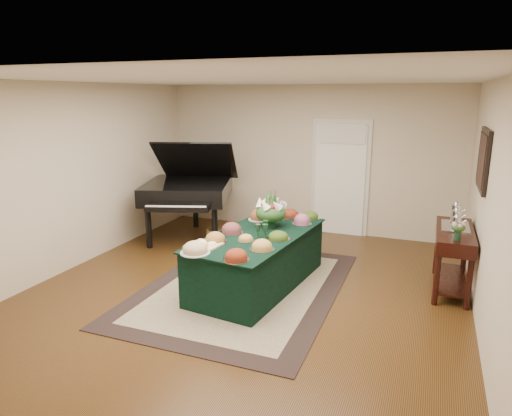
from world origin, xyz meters
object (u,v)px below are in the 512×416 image
at_px(floral_centerpiece, 271,209).
at_px(grand_piano, 188,190).
at_px(buffet_table, 258,260).
at_px(mahogany_sideboard, 454,243).

distance_m(floral_centerpiece, grand_piano, 2.29).
height_order(buffet_table, grand_piano, grand_piano).
distance_m(buffet_table, mahogany_sideboard, 2.56).
xyz_separation_m(buffet_table, floral_centerpiece, (0.04, 0.38, 0.62)).
bearing_deg(mahogany_sideboard, grand_piano, 170.21).
relative_size(floral_centerpiece, mahogany_sideboard, 0.34).
xyz_separation_m(grand_piano, mahogany_sideboard, (4.34, -0.75, -0.24)).
xyz_separation_m(floral_centerpiece, grand_piano, (-1.96, 1.16, -0.11)).
bearing_deg(floral_centerpiece, mahogany_sideboard, 9.92).
height_order(buffet_table, mahogany_sideboard, mahogany_sideboard).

